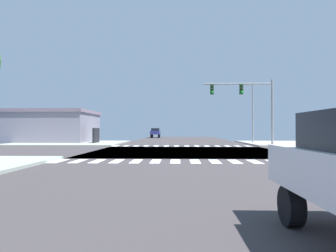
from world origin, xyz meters
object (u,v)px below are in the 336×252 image
at_px(traffic_signal_mast, 245,97).
at_px(bank_building, 45,126).
at_px(sedan_nearside_1, 155,132).
at_px(street_lamp, 250,107).

bearing_deg(traffic_signal_mast, bank_building, 162.19).
distance_m(traffic_signal_mast, bank_building, 24.62).
distance_m(bank_building, sedan_nearside_1, 25.45).
xyz_separation_m(traffic_signal_mast, bank_building, (-23.29, 7.48, -2.83)).
height_order(traffic_signal_mast, street_lamp, street_lamp).
bearing_deg(sedan_nearside_1, bank_building, 61.17).
xyz_separation_m(bank_building, sedan_nearside_1, (12.26, 22.28, -0.89)).
xyz_separation_m(street_lamp, bank_building, (-25.36, 0.77, -2.32)).
distance_m(traffic_signal_mast, sedan_nearside_1, 31.95).
xyz_separation_m(traffic_signal_mast, street_lamp, (2.07, 6.71, -0.51)).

